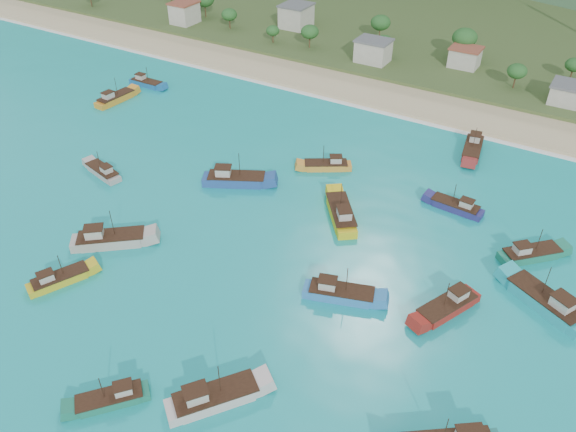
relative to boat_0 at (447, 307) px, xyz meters
The scene contains 22 objects.
ground 27.01m from the boat_0, 150.25° to the right, with size 600.00×600.00×0.00m, color #0C8A88.
beach 69.67m from the boat_0, 109.67° to the left, with size 400.00×18.00×1.20m, color beige.
land 128.75m from the boat_0, 100.49° to the left, with size 400.00×110.00×2.40m, color #385123.
surf_line 60.81m from the boat_0, 112.68° to the left, with size 400.00×2.50×0.08m, color white.
village 87.79m from the boat_0, 92.81° to the left, with size 211.61×26.48×7.45m.
vegetation 96.09m from the boat_0, 110.17° to the left, with size 277.20×25.59×9.05m.
boat_0 is the anchor object (origin of this frame).
boat_2 70.69m from the boat_0, behind, with size 9.67×4.83×5.49m.
boat_3 20.08m from the boat_0, 67.21° to the left, with size 9.54×9.50×6.14m.
boat_5 55.18m from the boat_0, 165.18° to the right, with size 11.75×10.52×7.22m.
boat_6 97.37m from the boat_0, 163.71° to the left, with size 3.91×10.95×6.36m.
boat_7 26.50m from the boat_0, 152.21° to the left, with size 10.17×11.74×7.13m.
boat_8 26.35m from the boat_0, 104.76° to the left, with size 9.74×3.52×5.65m.
boat_9 42.51m from the boat_0, 142.15° to the left, with size 9.69×7.53×5.70m.
boat_10 35.84m from the boat_0, 123.25° to the right, with size 9.71×11.28×6.83m.
boat_15 58.73m from the boat_0, 154.84° to the right, with size 6.44×9.65×5.53m.
boat_16 47.59m from the boat_0, 129.88° to the right, with size 7.91×8.56×5.32m.
boat_17 14.52m from the boat_0, 33.85° to the left, with size 12.90×9.18×7.45m.
boat_18 15.65m from the boat_0, 159.05° to the right, with size 11.24×6.39×6.37m.
boat_22 48.79m from the boat_0, 102.01° to the left, with size 5.17×11.78×6.73m.
boat_26 101.31m from the boat_0, 157.57° to the left, with size 9.66×2.98×5.69m.
boat_28 47.69m from the boat_0, 165.50° to the left, with size 12.57×8.91×7.26m.
Camera 1 is at (33.36, -48.12, 59.69)m, focal length 35.00 mm.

